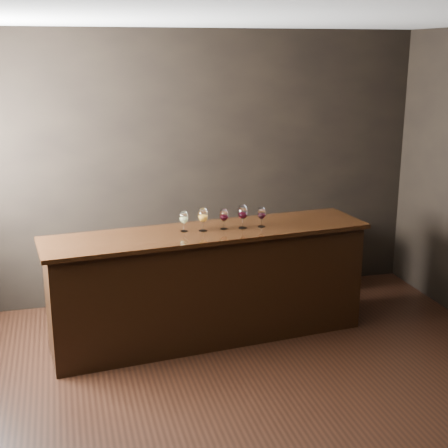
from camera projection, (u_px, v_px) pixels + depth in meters
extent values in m
plane|color=black|center=(249.00, 400.00, 4.77)|extent=(5.00, 5.00, 0.00)
cube|color=black|center=(187.00, 168.00, 6.49)|extent=(5.00, 0.02, 2.80)
cube|color=black|center=(431.00, 380.00, 2.30)|extent=(5.00, 0.02, 2.80)
cube|color=silver|center=(253.00, 15.00, 4.02)|extent=(5.00, 4.50, 0.02)
cube|color=black|center=(209.00, 287.00, 5.69)|extent=(2.89, 0.90, 1.00)
cube|color=black|center=(208.00, 233.00, 5.55)|extent=(2.99, 0.97, 0.04)
cube|color=black|center=(229.00, 263.00, 6.66)|extent=(2.14, 0.40, 0.77)
cylinder|color=white|center=(184.00, 231.00, 5.52)|extent=(0.06, 0.06, 0.00)
cylinder|color=white|center=(184.00, 227.00, 5.52)|extent=(0.01, 0.01, 0.07)
ellipsoid|color=white|center=(184.00, 217.00, 5.49)|extent=(0.08, 0.08, 0.11)
cylinder|color=white|center=(184.00, 212.00, 5.48)|extent=(0.06, 0.06, 0.01)
ellipsoid|color=#C0C171|center=(184.00, 219.00, 5.50)|extent=(0.06, 0.06, 0.05)
cylinder|color=white|center=(203.00, 231.00, 5.54)|extent=(0.07, 0.07, 0.00)
cylinder|color=white|center=(203.00, 226.00, 5.53)|extent=(0.01, 0.01, 0.08)
ellipsoid|color=white|center=(203.00, 215.00, 5.50)|extent=(0.09, 0.09, 0.12)
cylinder|color=white|center=(203.00, 209.00, 5.48)|extent=(0.06, 0.06, 0.01)
ellipsoid|color=orange|center=(203.00, 217.00, 5.50)|extent=(0.07, 0.07, 0.06)
cylinder|color=white|center=(224.00, 229.00, 5.60)|extent=(0.07, 0.07, 0.00)
cylinder|color=white|center=(224.00, 225.00, 5.59)|extent=(0.01, 0.01, 0.07)
ellipsoid|color=white|center=(224.00, 215.00, 5.56)|extent=(0.08, 0.08, 0.11)
cylinder|color=white|center=(224.00, 210.00, 5.55)|extent=(0.06, 0.06, 0.01)
ellipsoid|color=black|center=(224.00, 217.00, 5.57)|extent=(0.06, 0.06, 0.05)
cylinder|color=white|center=(243.00, 228.00, 5.63)|extent=(0.07, 0.07, 0.00)
cylinder|color=white|center=(243.00, 223.00, 5.62)|extent=(0.01, 0.01, 0.08)
ellipsoid|color=white|center=(243.00, 212.00, 5.59)|extent=(0.09, 0.09, 0.13)
cylinder|color=white|center=(243.00, 206.00, 5.58)|extent=(0.07, 0.07, 0.01)
ellipsoid|color=black|center=(243.00, 215.00, 5.60)|extent=(0.07, 0.07, 0.06)
cylinder|color=white|center=(261.00, 226.00, 5.67)|extent=(0.06, 0.06, 0.00)
cylinder|color=white|center=(262.00, 223.00, 5.66)|extent=(0.01, 0.01, 0.07)
ellipsoid|color=white|center=(262.00, 213.00, 5.64)|extent=(0.08, 0.08, 0.11)
cylinder|color=white|center=(262.00, 208.00, 5.62)|extent=(0.06, 0.06, 0.01)
ellipsoid|color=black|center=(262.00, 215.00, 5.64)|extent=(0.06, 0.06, 0.05)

